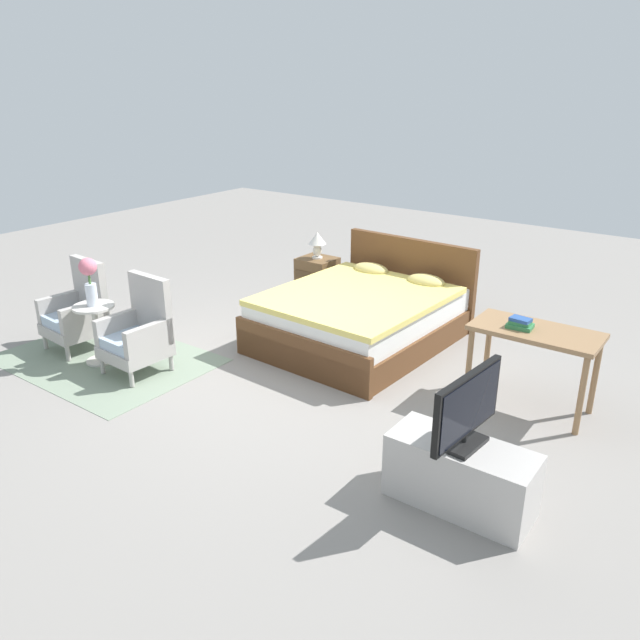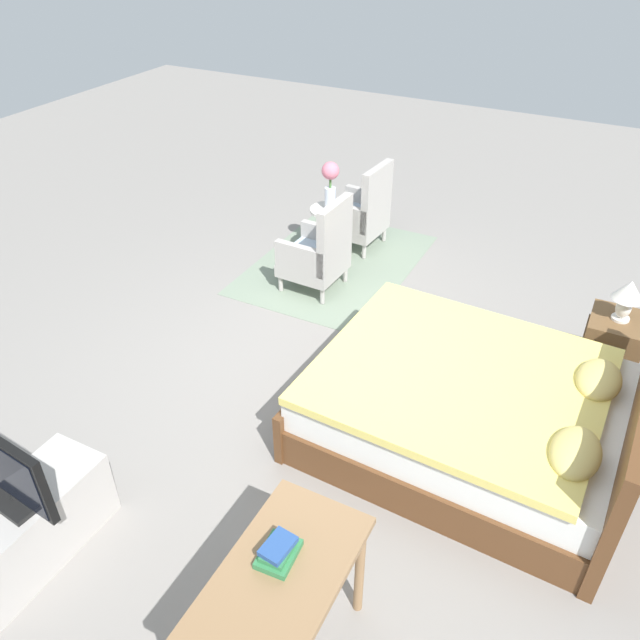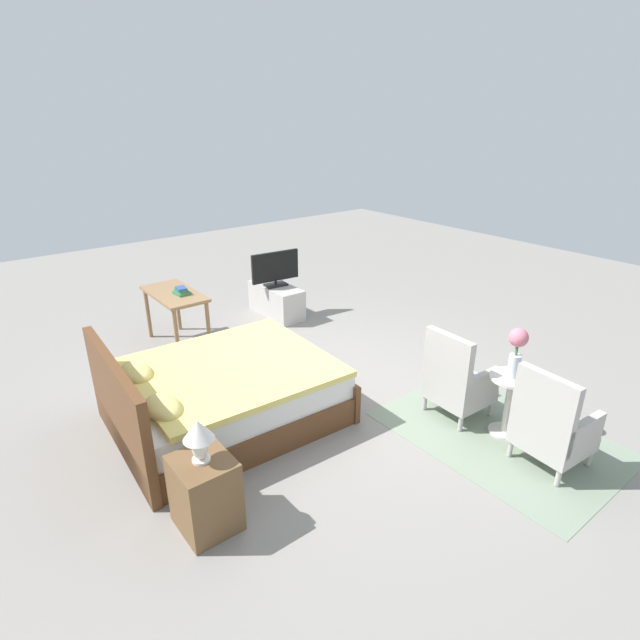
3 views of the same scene
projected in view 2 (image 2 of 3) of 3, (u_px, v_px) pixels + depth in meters
The scene contains 13 objects.
ground_plane at pixel (325, 385), 4.88m from camera, with size 16.00×16.00×0.00m, color gray.
floor_rug at pixel (336, 264), 6.46m from camera, with size 2.10×1.50×0.01m.
bed at pixel (473, 411), 4.21m from camera, with size 1.75×2.14×0.96m.
armchair_by_window_left at pixel (361, 213), 6.58m from camera, with size 0.58×0.58×0.92m.
armchair_by_window_right at pixel (319, 253), 5.86m from camera, with size 0.56×0.56×0.92m.
side_table at pixel (330, 229), 6.27m from camera, with size 0.40×0.40×0.61m.
flower_vase at pixel (330, 181), 5.97m from camera, with size 0.17×0.17×0.48m.
nightstand at pixel (609, 350), 4.78m from camera, with size 0.44×0.41×0.58m.
table_lamp at pixel (628, 295), 4.49m from camera, with size 0.22×0.22×0.33m.
tv_stand at pixel (28, 528), 3.52m from camera, with size 0.96×0.40×0.46m.
tv_flatscreen at pixel (2, 468), 3.24m from camera, with size 0.23×0.75×0.51m.
vanity_desk at pixel (275, 597), 2.76m from camera, with size 1.04×0.52×0.73m.
book_stack at pixel (278, 551), 2.79m from camera, with size 0.22×0.17×0.09m.
Camera 2 is at (3.32, 1.67, 3.21)m, focal length 35.00 mm.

